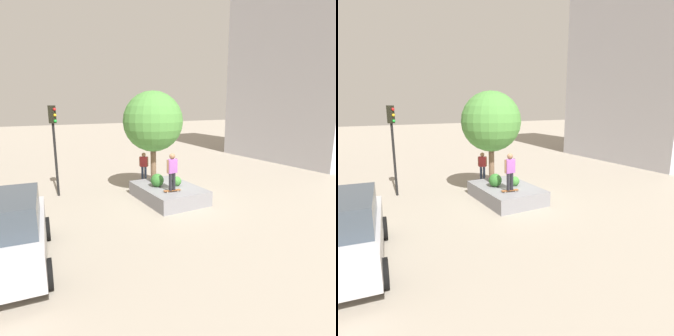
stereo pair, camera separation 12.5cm
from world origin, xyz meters
The scene contains 11 objects.
ground_plane centered at (0.00, 0.00, 0.00)m, with size 120.00×120.00×0.00m, color #9E9384.
planter_ledge centered at (0.18, 0.08, 0.34)m, with size 3.71×2.55×0.68m, color gray.
plaza_tree centered at (1.20, 0.35, 3.74)m, with size 2.95×2.95×4.55m.
boxwood_shrub centered at (0.02, -0.32, 0.92)m, with size 0.46×0.46×0.46m, color #3D7A33.
hedge_clump centered at (0.36, 0.58, 1.00)m, with size 0.63×0.63×0.63m, color #2D6628.
skateboard centered at (-0.72, 0.39, 0.74)m, with size 0.35×0.82×0.07m.
skateboarder centered at (-0.72, 0.39, 1.74)m, with size 0.26×0.57×1.70m.
sedan_parked centered at (-2.93, 7.03, 1.10)m, with size 4.86×2.63×2.16m.
traffic_light_corner centered at (3.52, 4.61, 3.09)m, with size 0.37×0.37×4.53m.
passerby_with_bag centered at (4.43, -0.64, 0.97)m, with size 0.42×0.48×1.68m.
plaza_lowrise_south centered at (4.66, -15.83, 9.98)m, with size 10.68×7.82×19.96m, color #B2B2BC.
Camera 2 is at (-11.69, 6.78, 4.55)m, focal length 31.09 mm.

